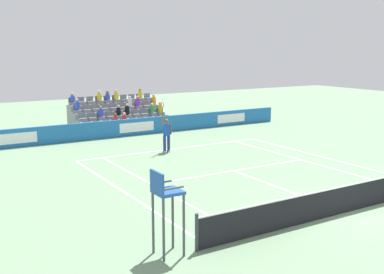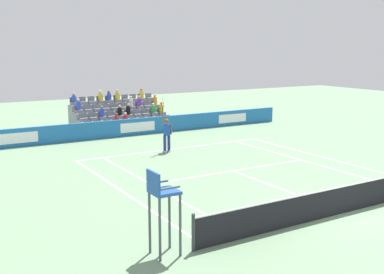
# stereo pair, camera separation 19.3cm
# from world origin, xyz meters

# --- Properties ---
(ground_plane) EXTENTS (80.00, 80.00, 0.00)m
(ground_plane) POSITION_xyz_m (0.00, 0.00, 0.00)
(ground_plane) COLOR gray
(line_baseline) EXTENTS (10.97, 0.10, 0.01)m
(line_baseline) POSITION_xyz_m (0.00, -11.89, 0.00)
(line_baseline) COLOR white
(line_baseline) RESTS_ON ground
(line_service) EXTENTS (8.23, 0.10, 0.01)m
(line_service) POSITION_xyz_m (0.00, -6.40, 0.00)
(line_service) COLOR white
(line_service) RESTS_ON ground
(line_centre_service) EXTENTS (0.10, 6.40, 0.01)m
(line_centre_service) POSITION_xyz_m (0.00, -3.20, 0.00)
(line_centre_service) COLOR white
(line_centre_service) RESTS_ON ground
(line_singles_sideline_left) EXTENTS (0.10, 11.89, 0.01)m
(line_singles_sideline_left) POSITION_xyz_m (4.12, -5.95, 0.00)
(line_singles_sideline_left) COLOR white
(line_singles_sideline_left) RESTS_ON ground
(line_singles_sideline_right) EXTENTS (0.10, 11.89, 0.01)m
(line_singles_sideline_right) POSITION_xyz_m (-4.12, -5.95, 0.00)
(line_singles_sideline_right) COLOR white
(line_singles_sideline_right) RESTS_ON ground
(line_doubles_sideline_left) EXTENTS (0.10, 11.89, 0.01)m
(line_doubles_sideline_left) POSITION_xyz_m (5.49, -5.95, 0.00)
(line_doubles_sideline_left) COLOR white
(line_doubles_sideline_left) RESTS_ON ground
(line_doubles_sideline_right) EXTENTS (0.10, 11.89, 0.01)m
(line_doubles_sideline_right) POSITION_xyz_m (-5.49, -5.95, 0.00)
(line_doubles_sideline_right) COLOR white
(line_doubles_sideline_right) RESTS_ON ground
(line_centre_mark) EXTENTS (0.10, 0.20, 0.01)m
(line_centre_mark) POSITION_xyz_m (0.00, -11.79, 0.00)
(line_centre_mark) COLOR white
(line_centre_mark) RESTS_ON ground
(sponsor_barrier) EXTENTS (22.05, 0.22, 1.06)m
(sponsor_barrier) POSITION_xyz_m (0.00, -16.79, 0.53)
(sponsor_barrier) COLOR #1E66AD
(sponsor_barrier) RESTS_ON ground
(tennis_net) EXTENTS (11.97, 0.10, 1.07)m
(tennis_net) POSITION_xyz_m (0.00, 0.00, 0.49)
(tennis_net) COLOR #33383D
(tennis_net) RESTS_ON ground
(tennis_player) EXTENTS (0.53, 0.37, 2.85)m
(tennis_player) POSITION_xyz_m (0.72, -11.40, 0.99)
(tennis_player) COLOR navy
(tennis_player) RESTS_ON ground
(umpire_chair) EXTENTS (0.70, 0.70, 2.34)m
(umpire_chair) POSITION_xyz_m (6.76, -0.22, 1.52)
(umpire_chair) COLOR #474C54
(umpire_chair) RESTS_ON ground
(stadium_stand) EXTENTS (6.20, 3.80, 2.60)m
(stadium_stand) POSITION_xyz_m (-0.01, -19.72, 0.70)
(stadium_stand) COLOR gray
(stadium_stand) RESTS_ON ground
(loose_tennis_ball) EXTENTS (0.07, 0.07, 0.07)m
(loose_tennis_ball) POSITION_xyz_m (1.34, -1.96, 0.03)
(loose_tennis_ball) COLOR #D1E533
(loose_tennis_ball) RESTS_ON ground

